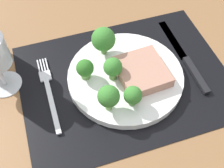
# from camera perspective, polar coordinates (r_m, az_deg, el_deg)

# --- Properties ---
(ground_plane) EXTENTS (1.40, 1.10, 0.03)m
(ground_plane) POSITION_cam_1_polar(r_m,az_deg,el_deg) (0.63, 2.55, 0.03)
(ground_plane) COLOR brown
(placemat) EXTENTS (0.44, 0.33, 0.00)m
(placemat) POSITION_cam_1_polar(r_m,az_deg,el_deg) (0.62, 2.61, 0.94)
(placemat) COLOR black
(placemat) RESTS_ON ground_plane
(plate) EXTENTS (0.24, 0.24, 0.02)m
(plate) POSITION_cam_1_polar(r_m,az_deg,el_deg) (0.61, 2.64, 1.47)
(plate) COLOR white
(plate) RESTS_ON placemat
(steak) EXTENTS (0.10, 0.11, 0.02)m
(steak) POSITION_cam_1_polar(r_m,az_deg,el_deg) (0.60, 5.88, 2.45)
(steak) COLOR tan
(steak) RESTS_ON plate
(broccoli_center) EXTENTS (0.05, 0.05, 0.07)m
(broccoli_center) POSITION_cam_1_polar(r_m,az_deg,el_deg) (0.62, -1.69, 8.74)
(broccoli_center) COLOR #5B8942
(broccoli_center) RESTS_ON plate
(broccoli_front_edge) EXTENTS (0.04, 0.04, 0.05)m
(broccoli_front_edge) POSITION_cam_1_polar(r_m,az_deg,el_deg) (0.58, 0.02, 3.58)
(broccoli_front_edge) COLOR #5B8942
(broccoli_front_edge) RESTS_ON plate
(broccoli_near_steak) EXTENTS (0.04, 0.04, 0.05)m
(broccoli_near_steak) POSITION_cam_1_polar(r_m,az_deg,el_deg) (0.58, -5.32, 3.01)
(broccoli_near_steak) COLOR #5B8942
(broccoli_near_steak) RESTS_ON plate
(broccoli_back_left) EXTENTS (0.04, 0.04, 0.05)m
(broccoli_back_left) POSITION_cam_1_polar(r_m,az_deg,el_deg) (0.54, 4.11, -2.27)
(broccoli_back_left) COLOR #5B8942
(broccoli_back_left) RESTS_ON plate
(broccoli_near_fork) EXTENTS (0.04, 0.04, 0.06)m
(broccoli_near_fork) POSITION_cam_1_polar(r_m,az_deg,el_deg) (0.53, -0.67, -2.50)
(broccoli_near_fork) COLOR #6B994C
(broccoli_near_fork) RESTS_ON plate
(fork) EXTENTS (0.02, 0.19, 0.01)m
(fork) POSITION_cam_1_polar(r_m,az_deg,el_deg) (0.61, -12.23, -1.58)
(fork) COLOR silver
(fork) RESTS_ON placemat
(knife) EXTENTS (0.02, 0.23, 0.01)m
(knife) POSITION_cam_1_polar(r_m,az_deg,el_deg) (0.67, 14.41, 4.59)
(knife) COLOR black
(knife) RESTS_ON placemat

